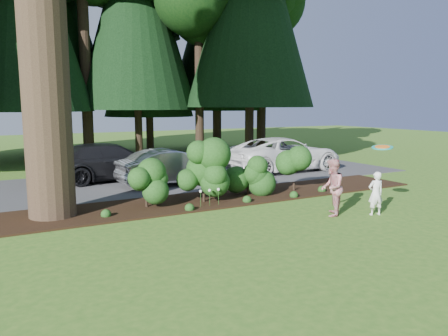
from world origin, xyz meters
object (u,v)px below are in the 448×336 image
at_px(car_white_suv, 284,154).
at_px(child, 376,193).
at_px(car_dark_suv, 111,162).
at_px(adult, 332,187).
at_px(car_silver_wagon, 172,167).
at_px(frisbee, 382,147).

distance_m(car_white_suv, child, 8.22).
height_order(car_dark_suv, child, car_dark_suv).
bearing_deg(adult, car_silver_wagon, -116.59).
distance_m(car_dark_suv, child, 10.44).
bearing_deg(child, car_white_suv, -93.19).
xyz_separation_m(car_silver_wagon, car_white_suv, (5.85, 0.80, 0.09)).
bearing_deg(car_white_suv, frisbee, 160.21).
height_order(car_white_suv, adult, adult).
height_order(adult, frisbee, frisbee).
bearing_deg(adult, car_white_suv, -161.89).
xyz_separation_m(car_white_suv, frisbee, (-2.60, -7.95, 1.12)).
relative_size(adult, frisbee, 2.83).
relative_size(car_dark_suv, adult, 3.23).
bearing_deg(child, car_silver_wagon, -49.85).
relative_size(car_white_suv, adult, 3.48).
bearing_deg(car_silver_wagon, car_dark_suv, 35.68).
bearing_deg(car_white_suv, adult, 151.20).
bearing_deg(frisbee, car_silver_wagon, 114.48).
distance_m(car_white_suv, car_dark_suv, 7.76).
relative_size(car_white_suv, frisbee, 9.85).
relative_size(car_silver_wagon, adult, 2.59).
bearing_deg(car_white_suv, car_dark_suv, 78.41).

